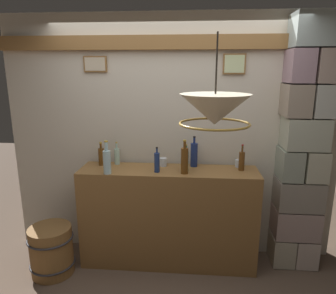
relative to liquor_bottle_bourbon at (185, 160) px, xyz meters
The scene contains 15 objects.
panelled_rear_partition 0.47m from the liquor_bottle_bourbon, 112.43° to the left, with size 3.54×0.15×2.60m.
stone_pillar 1.19m from the liquor_bottle_bourbon, 11.26° to the left, with size 0.46×0.39×2.53m.
bar_shelf_unit 0.69m from the liquor_bottle_bourbon, 147.08° to the left, with size 1.82×0.44×1.05m, color olive.
liquor_bottle_bourbon is the anchor object (origin of this frame).
liquor_bottle_brandy 0.91m from the liquor_bottle_bourbon, 167.04° to the left, with size 0.06×0.06×0.25m.
liquor_bottle_scotch 0.75m from the liquor_bottle_bourbon, behind, with size 0.08×0.08×0.33m.
liquor_bottle_whiskey 0.28m from the liquor_bottle_bourbon, behind, with size 0.05×0.05×0.26m.
liquor_bottle_mezcal 0.59m from the liquor_bottle_bourbon, 14.85° to the left, with size 0.06×0.06×0.27m.
liquor_bottle_rye 0.10m from the liquor_bottle_bourbon, 83.83° to the left, with size 0.05×0.05×0.27m.
liquor_bottle_vodka 0.77m from the liquor_bottle_bourbon, 161.12° to the left, with size 0.06×0.06×0.24m.
liquor_bottle_port 0.26m from the liquor_bottle_bourbon, 69.56° to the left, with size 0.07×0.07×0.32m.
glass_tumbler_rocks 0.34m from the liquor_bottle_bourbon, 135.77° to the left, with size 0.08×0.08×0.09m.
glass_tumbler_highball 0.62m from the liquor_bottle_bourbon, 25.06° to the left, with size 0.07×0.07×0.08m.
pendant_lamp 1.01m from the liquor_bottle_bourbon, 74.40° to the right, with size 0.48×0.48×0.60m.
wooden_barrel 1.64m from the liquor_bottle_bourbon, behind, with size 0.45×0.45×0.50m.
Camera 1 is at (0.25, -2.21, 2.04)m, focal length 33.32 mm.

